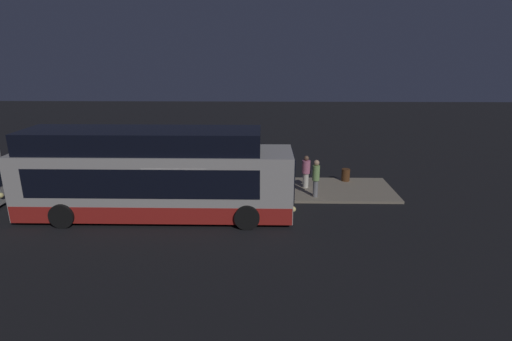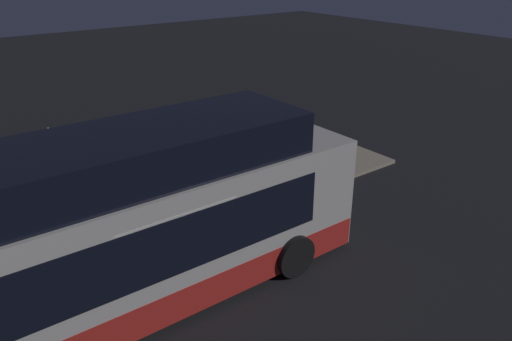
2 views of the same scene
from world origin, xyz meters
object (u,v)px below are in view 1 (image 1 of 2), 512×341
Objects in this scene: passenger_boarding at (306,171)px; trash_bin at (346,175)px; sign_post at (186,151)px; bus_lead at (154,178)px; passenger_waiting at (265,172)px; passenger_with_bags at (316,176)px; suitcase at (276,184)px.

trash_bin is (2.24, 1.11, -0.56)m from passenger_boarding.
sign_post is 3.96× the size of trash_bin.
passenger_waiting is at bearing 33.26° from bus_lead.
passenger_with_bags is 3.20m from trash_bin.
passenger_boarding is 1.70m from suitcase.
bus_lead is at bearing -60.30° from passenger_boarding.
passenger_with_bags is at bearing 16.86° from bus_lead.
passenger_with_bags is at bearing 15.31° from passenger_boarding.
passenger_waiting is at bearing -164.48° from passenger_with_bags.
suitcase is 4.09m from trash_bin.
passenger_boarding reaches higher than suitcase.
suitcase is at bearing -14.89° from sign_post.
passenger_with_bags is 6.87m from sign_post.
passenger_boarding is (6.78, 3.51, -0.68)m from bus_lead.
trash_bin is at bearing 88.75° from passenger_with_bags.
sign_post is at bearing 165.11° from suitcase.
passenger_with_bags reaches higher than passenger_boarding.
passenger_with_bags is (0.31, -1.36, 0.13)m from passenger_boarding.
passenger_boarding is 1.93× the size of suitcase.
trash_bin is (1.92, 2.47, -0.68)m from passenger_with_bags.
trash_bin is (3.75, 1.62, 0.01)m from suitcase.
bus_lead is 6.57× the size of passenger_waiting.
bus_lead is 6.95× the size of passenger_boarding.
bus_lead reaches higher than passenger_with_bags.
passenger_with_bags reaches higher than suitcase.
passenger_boarding is at bearing 18.55° from suitcase.
passenger_waiting reaches higher than suitcase.
passenger_with_bags is 2.79× the size of trash_bin.
bus_lead is 10.20m from trash_bin.
passenger_waiting is at bearing 172.04° from suitcase.
passenger_boarding is at bearing -6.76° from sign_post.
passenger_with_bags is at bearing -24.88° from suitcase.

